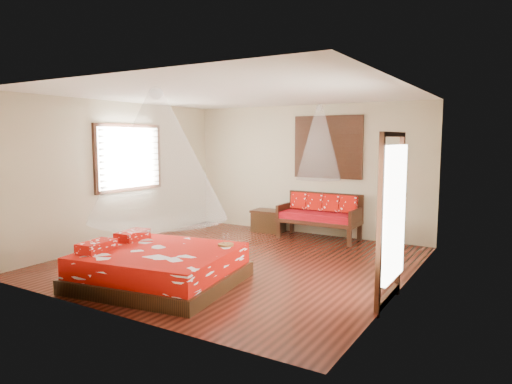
{
  "coord_description": "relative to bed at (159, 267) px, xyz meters",
  "views": [
    {
      "loc": [
        4.19,
        -6.34,
        2.08
      ],
      "look_at": [
        0.11,
        0.44,
        1.15
      ],
      "focal_mm": 32.0,
      "sensor_mm": 36.0,
      "label": 1
    }
  ],
  "objects": [
    {
      "name": "room",
      "position": [
        0.29,
        1.6,
        1.15
      ],
      "size": [
        5.54,
        5.54,
        2.84
      ],
      "color": "black",
      "rests_on": "ground"
    },
    {
      "name": "bed",
      "position": [
        0.0,
        0.0,
        0.0
      ],
      "size": [
        2.36,
        2.19,
        0.64
      ],
      "rotation": [
        0.0,
        0.0,
        0.15
      ],
      "color": "black",
      "rests_on": "floor"
    },
    {
      "name": "daybed",
      "position": [
        0.8,
        3.98,
        0.27
      ],
      "size": [
        1.66,
        0.74,
        0.94
      ],
      "color": "black",
      "rests_on": "floor"
    },
    {
      "name": "storage_chest",
      "position": [
        -0.48,
        4.05,
        -0.0
      ],
      "size": [
        0.74,
        0.57,
        0.49
      ],
      "rotation": [
        0.0,
        0.0,
        0.07
      ],
      "color": "black",
      "rests_on": "floor"
    },
    {
      "name": "shutter_panel",
      "position": [
        0.8,
        4.32,
        1.65
      ],
      "size": [
        1.52,
        0.06,
        1.32
      ],
      "color": "black",
      "rests_on": "wall_back"
    },
    {
      "name": "window_left",
      "position": [
        -2.42,
        1.8,
        1.45
      ],
      "size": [
        0.1,
        1.74,
        1.34
      ],
      "color": "black",
      "rests_on": "wall_left"
    },
    {
      "name": "glazed_door",
      "position": [
        3.0,
        1.0,
        0.82
      ],
      "size": [
        0.08,
        1.02,
        2.16
      ],
      "color": "black",
      "rests_on": "floor"
    },
    {
      "name": "wine_tray",
      "position": [
        0.68,
        0.7,
        0.3
      ],
      "size": [
        0.24,
        0.24,
        0.19
      ],
      "rotation": [
        0.0,
        0.0,
        0.12
      ],
      "color": "brown",
      "rests_on": "bed"
    },
    {
      "name": "mosquito_net_main",
      "position": [
        0.02,
        0.0,
        1.6
      ],
      "size": [
        1.94,
        1.94,
        1.8
      ],
      "primitive_type": "cone",
      "color": "white",
      "rests_on": "ceiling"
    },
    {
      "name": "mosquito_net_daybed",
      "position": [
        0.8,
        3.85,
        1.75
      ],
      "size": [
        0.91,
        0.91,
        1.5
      ],
      "primitive_type": "cone",
      "color": "white",
      "rests_on": "ceiling"
    }
  ]
}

